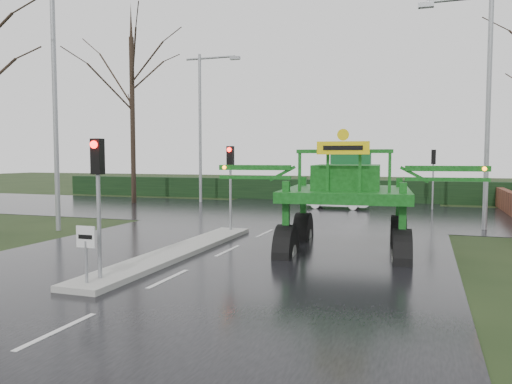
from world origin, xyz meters
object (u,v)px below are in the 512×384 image
(traffic_signal_mid, at_px, (230,170))
(street_light_left_far, at_px, (204,114))
(crop_sprayer, at_px, (288,181))
(keep_left_sign, at_px, (86,245))
(street_light_right, at_px, (481,88))
(traffic_signal_far, at_px, (433,166))
(traffic_signal_near, at_px, (98,178))
(street_light_left_near, at_px, (61,86))
(white_sedan, at_px, (336,209))

(traffic_signal_mid, distance_m, street_light_left_far, 14.68)
(street_light_left_far, distance_m, crop_sprayer, 19.12)
(keep_left_sign, distance_m, street_light_right, 17.23)
(keep_left_sign, height_order, traffic_signal_far, traffic_signal_far)
(keep_left_sign, xyz_separation_m, traffic_signal_far, (7.80, 21.51, 1.53))
(traffic_signal_mid, relative_size, crop_sprayer, 0.40)
(traffic_signal_near, xyz_separation_m, street_light_left_near, (-6.89, 7.01, 3.40))
(traffic_signal_near, xyz_separation_m, crop_sprayer, (3.26, 5.23, -0.27))
(keep_left_sign, height_order, white_sedan, keep_left_sign)
(street_light_left_far, bearing_deg, crop_sprayer, -57.25)
(street_light_left_near, bearing_deg, street_light_left_far, 90.00)
(traffic_signal_near, distance_m, street_light_right, 16.46)
(traffic_signal_far, bearing_deg, street_light_right, 101.95)
(street_light_left_near, height_order, crop_sprayer, street_light_left_near)
(street_light_left_near, bearing_deg, traffic_signal_far, 43.63)
(traffic_signal_mid, relative_size, white_sedan, 0.92)
(street_light_right, xyz_separation_m, street_light_left_far, (-16.39, 8.00, 0.00))
(keep_left_sign, distance_m, traffic_signal_far, 22.93)
(keep_left_sign, bearing_deg, traffic_signal_far, 70.07)
(keep_left_sign, relative_size, traffic_signal_near, 0.38)
(crop_sprayer, bearing_deg, street_light_right, 46.72)
(traffic_signal_far, distance_m, street_light_left_near, 20.58)
(traffic_signal_far, xyz_separation_m, street_light_left_far, (-14.69, -0.01, 3.40))
(traffic_signal_near, xyz_separation_m, white_sedan, (2.37, 19.61, -2.59))
(street_light_left_far, bearing_deg, street_light_right, -26.02)
(street_light_left_near, height_order, street_light_right, same)
(white_sedan, bearing_deg, traffic_signal_far, -74.50)
(traffic_signal_mid, xyz_separation_m, street_light_right, (9.49, 4.51, 3.40))
(traffic_signal_mid, bearing_deg, white_sedan, 77.97)
(traffic_signal_far, bearing_deg, street_light_left_near, 43.63)
(street_light_left_near, relative_size, crop_sprayer, 1.14)
(crop_sprayer, bearing_deg, white_sedan, 88.98)
(traffic_signal_near, bearing_deg, street_light_left_near, 134.53)
(street_light_right, bearing_deg, street_light_left_near, -159.89)
(street_light_right, relative_size, white_sedan, 2.62)
(keep_left_sign, xyz_separation_m, traffic_signal_near, (0.00, 0.49, 1.53))
(keep_left_sign, height_order, street_light_left_far, street_light_left_far)
(street_light_right, bearing_deg, traffic_signal_mid, -154.60)
(traffic_signal_far, height_order, white_sedan, traffic_signal_far)
(street_light_left_far, bearing_deg, keep_left_sign, -72.22)
(crop_sprayer, distance_m, white_sedan, 14.60)
(traffic_signal_far, xyz_separation_m, crop_sprayer, (-4.54, -15.79, -0.27))
(street_light_left_near, relative_size, street_light_left_far, 1.00)
(traffic_signal_far, relative_size, street_light_left_far, 0.35)
(keep_left_sign, relative_size, street_light_left_near, 0.14)
(traffic_signal_mid, relative_size, traffic_signal_far, 1.00)
(keep_left_sign, bearing_deg, street_light_left_far, 107.78)
(street_light_right, height_order, white_sedan, street_light_right)
(keep_left_sign, distance_m, street_light_left_near, 11.32)
(keep_left_sign, xyz_separation_m, street_light_left_near, (-6.89, 7.50, 4.93))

